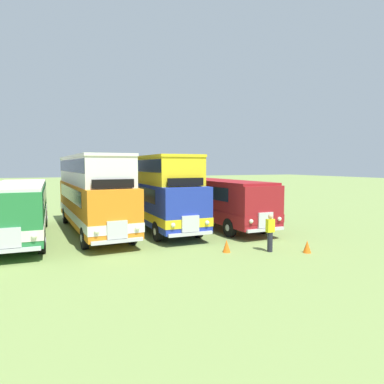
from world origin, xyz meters
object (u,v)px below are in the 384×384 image
bus_seventh_in_row (156,189)px  cone_mid_row (227,246)px  cone_near_end (307,247)px  bus_sixth_in_row (92,190)px  bus_eighth_in_row (212,198)px  bus_fifth_in_row (20,206)px  marshal_person (270,232)px

bus_seventh_in_row → cone_mid_row: (1.10, -7.27, -2.19)m
cone_near_end → cone_mid_row: bearing=155.5°
bus_sixth_in_row → bus_eighth_in_row: size_ratio=1.01×
cone_near_end → cone_mid_row: size_ratio=1.00×
bus_eighth_in_row → cone_mid_row: bearing=-111.2°
bus_sixth_in_row → bus_eighth_in_row: bearing=-2.8°
bus_fifth_in_row → cone_mid_row: (8.77, -6.84, -1.48)m
bus_seventh_in_row → cone_near_end: (4.39, -8.77, -2.19)m
bus_sixth_in_row → marshal_person: bearing=-50.1°
bus_seventh_in_row → cone_near_end: 10.05m
bus_seventh_in_row → cone_near_end: size_ratio=19.66×
cone_mid_row → marshal_person: bearing=-20.2°
bus_sixth_in_row → bus_seventh_in_row: 3.85m
bus_sixth_in_row → cone_mid_row: bearing=-56.4°
cone_near_end → marshal_person: 1.75m
bus_fifth_in_row → cone_near_end: 14.74m
bus_sixth_in_row → bus_fifth_in_row: bearing=-171.1°
bus_fifth_in_row → bus_sixth_in_row: size_ratio=0.91×
marshal_person → bus_sixth_in_row: bearing=129.9°
bus_sixth_in_row → bus_eighth_in_row: (7.68, -0.37, -0.72)m
bus_seventh_in_row → bus_sixth_in_row: bearing=177.5°
bus_sixth_in_row → cone_near_end: bearing=-47.4°
bus_sixth_in_row → bus_seventh_in_row: bearing=-2.5°
bus_fifth_in_row → cone_mid_row: bus_fifth_in_row is taller
bus_fifth_in_row → cone_mid_row: bearing=-38.0°
bus_seventh_in_row → marshal_person: 8.64m
bus_fifth_in_row → bus_eighth_in_row: 11.51m
cone_mid_row → marshal_person: marshal_person is taller
marshal_person → bus_fifth_in_row: bearing=144.7°
bus_eighth_in_row → cone_mid_row: (-2.74, -7.07, -1.48)m
bus_eighth_in_row → marshal_person: bearing=-96.4°
bus_sixth_in_row → cone_near_end: 12.35m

